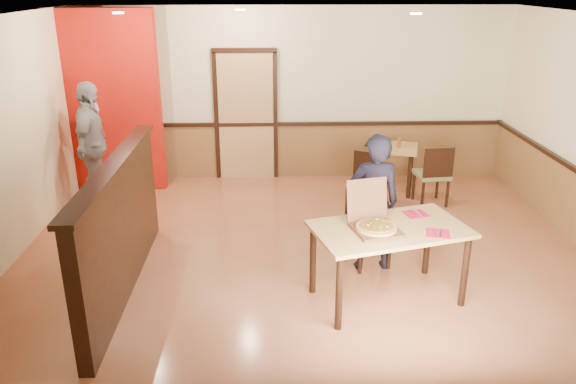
% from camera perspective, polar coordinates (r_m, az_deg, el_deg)
% --- Properties ---
extents(floor, '(7.00, 7.00, 0.00)m').
position_cam_1_polar(floor, '(6.50, 2.01, -8.46)').
color(floor, '#C5754C').
rests_on(floor, ground).
extents(ceiling, '(7.00, 7.00, 0.00)m').
position_cam_1_polar(ceiling, '(5.68, 2.38, 16.99)').
color(ceiling, black).
rests_on(ceiling, wall_back).
extents(wall_back, '(7.00, 0.00, 7.00)m').
position_cam_1_polar(wall_back, '(9.33, 0.66, 9.86)').
color(wall_back, '#FCF6C5').
rests_on(wall_back, floor).
extents(wainscot_back, '(7.00, 0.04, 0.90)m').
position_cam_1_polar(wainscot_back, '(9.53, 0.64, 4.21)').
color(wainscot_back, brown).
rests_on(wainscot_back, floor).
extents(chair_rail_back, '(7.00, 0.06, 0.06)m').
position_cam_1_polar(chair_rail_back, '(9.39, 0.66, 6.92)').
color(chair_rail_back, black).
rests_on(chair_rail_back, wall_back).
extents(back_door, '(0.90, 0.06, 2.10)m').
position_cam_1_polar(back_door, '(9.37, -4.28, 7.65)').
color(back_door, tan).
rests_on(back_door, wall_back).
extents(booth_partition, '(0.20, 3.10, 1.44)m').
position_cam_1_polar(booth_partition, '(6.18, -16.64, -3.38)').
color(booth_partition, black).
rests_on(booth_partition, floor).
extents(red_accent_panel, '(1.60, 0.20, 2.78)m').
position_cam_1_polar(red_accent_panel, '(9.18, -17.82, 8.68)').
color(red_accent_panel, '#B4160C').
rests_on(red_accent_panel, floor).
extents(spot_a, '(0.14, 0.14, 0.02)m').
position_cam_1_polar(spot_a, '(7.70, -16.86, 17.03)').
color(spot_a, beige).
rests_on(spot_a, ceiling).
extents(spot_b, '(0.14, 0.14, 0.02)m').
position_cam_1_polar(spot_b, '(8.17, -4.87, 17.97)').
color(spot_b, beige).
rests_on(spot_b, ceiling).
extents(spot_c, '(0.14, 0.14, 0.02)m').
position_cam_1_polar(spot_c, '(7.39, 12.88, 17.26)').
color(spot_c, beige).
rests_on(spot_c, ceiling).
extents(main_table, '(1.72, 1.27, 0.83)m').
position_cam_1_polar(main_table, '(5.83, 10.25, -4.54)').
color(main_table, tan).
rests_on(main_table, floor).
extents(diner_chair, '(0.56, 0.56, 0.90)m').
position_cam_1_polar(diner_chair, '(6.65, 7.98, -3.19)').
color(diner_chair, olive).
rests_on(diner_chair, floor).
extents(side_chair_left, '(0.59, 0.59, 0.87)m').
position_cam_1_polar(side_chair_left, '(8.34, 8.32, 1.69)').
color(side_chair_left, olive).
rests_on(side_chair_left, floor).
extents(side_chair_right, '(0.51, 0.51, 0.93)m').
position_cam_1_polar(side_chair_right, '(8.53, 14.59, 1.90)').
color(side_chair_right, olive).
rests_on(side_chair_right, floor).
extents(side_table, '(0.84, 0.84, 0.73)m').
position_cam_1_polar(side_table, '(8.97, 10.74, 3.48)').
color(side_table, tan).
rests_on(side_table, floor).
extents(diner, '(0.62, 0.43, 1.62)m').
position_cam_1_polar(diner, '(6.41, 8.69, -1.13)').
color(diner, black).
rests_on(diner, floor).
extents(passerby, '(0.45, 1.08, 1.84)m').
position_cam_1_polar(passerby, '(8.66, -19.25, 4.54)').
color(passerby, '#999AA2').
rests_on(passerby, floor).
extents(pizza_box, '(0.54, 0.60, 0.46)m').
position_cam_1_polar(pizza_box, '(5.68, 8.77, -3.26)').
color(pizza_box, brown).
rests_on(pizza_box, main_table).
extents(pizza, '(0.46, 0.46, 0.03)m').
position_cam_1_polar(pizza, '(5.64, 8.96, -3.57)').
color(pizza, gold).
rests_on(pizza, pizza_box).
extents(napkin_near, '(0.27, 0.27, 0.01)m').
position_cam_1_polar(napkin_near, '(5.74, 14.98, -4.08)').
color(napkin_near, red).
rests_on(napkin_near, main_table).
extents(napkin_far, '(0.28, 0.28, 0.01)m').
position_cam_1_polar(napkin_far, '(6.15, 12.85, -2.19)').
color(napkin_far, red).
rests_on(napkin_far, main_table).
extents(condiment, '(0.06, 0.06, 0.15)m').
position_cam_1_polar(condiment, '(8.88, 11.21, 4.93)').
color(condiment, '#93451A').
rests_on(condiment, side_table).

